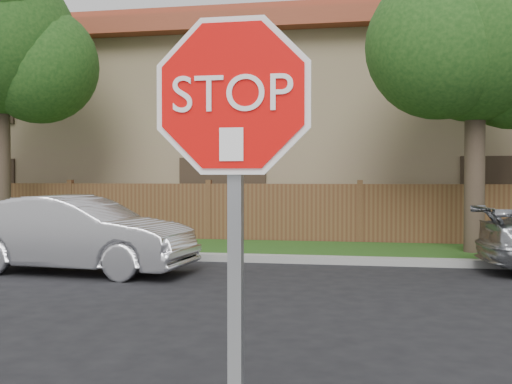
# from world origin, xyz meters

# --- Properties ---
(far_curb) EXTENTS (70.00, 0.30, 0.15)m
(far_curb) POSITION_xyz_m (0.00, 8.15, 0.07)
(far_curb) COLOR gray
(far_curb) RESTS_ON ground
(grass_strip) EXTENTS (70.00, 3.00, 0.12)m
(grass_strip) POSITION_xyz_m (0.00, 9.80, 0.06)
(grass_strip) COLOR #1E4714
(grass_strip) RESTS_ON ground
(fence) EXTENTS (70.00, 0.12, 1.60)m
(fence) POSITION_xyz_m (0.00, 11.40, 0.80)
(fence) COLOR #53311D
(fence) RESTS_ON ground
(apartment_building) EXTENTS (35.20, 9.20, 7.20)m
(apartment_building) POSITION_xyz_m (0.00, 17.00, 3.53)
(apartment_building) COLOR #92825A
(apartment_building) RESTS_ON ground
(tree_mid) EXTENTS (4.80, 3.90, 7.35)m
(tree_mid) POSITION_xyz_m (2.52, 9.57, 4.87)
(tree_mid) COLOR #382B21
(tree_mid) RESTS_ON ground
(stop_sign) EXTENTS (1.01, 0.13, 2.55)m
(stop_sign) POSITION_xyz_m (-0.49, -1.48, 1.83)
(stop_sign) COLOR gray
(stop_sign) RESTS_ON sidewalk_near
(sedan_left) EXTENTS (4.47, 1.90, 1.43)m
(sedan_left) POSITION_xyz_m (-5.15, 6.17, 0.72)
(sedan_left) COLOR silver
(sedan_left) RESTS_ON ground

